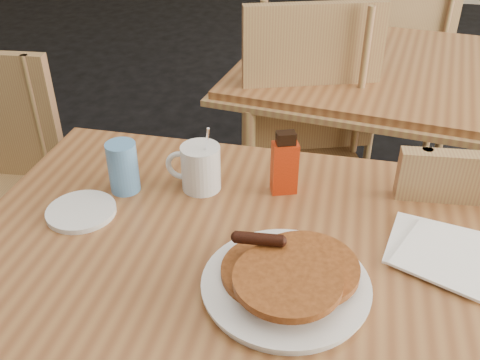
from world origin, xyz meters
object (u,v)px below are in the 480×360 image
(neighbor_table, at_px, (433,80))
(chair_main_far, at_px, (305,137))
(main_table, at_px, (265,269))
(chair_neighbor_far, at_px, (412,60))
(syrup_bottle, at_px, (285,165))
(pancake_plate, at_px, (287,279))
(chair_neighbor_near, at_px, (455,254))
(coffee_mug, at_px, (200,167))
(blue_tumbler, at_px, (123,167))

(neighbor_table, relative_size, chair_main_far, 1.49)
(main_table, relative_size, chair_neighbor_far, 1.47)
(syrup_bottle, bearing_deg, pancake_plate, -100.94)
(chair_main_far, bearing_deg, syrup_bottle, -109.17)
(pancake_plate, bearing_deg, chair_neighbor_near, 48.73)
(main_table, distance_m, chair_neighbor_far, 1.86)
(chair_neighbor_near, distance_m, coffee_mug, 0.72)
(pancake_plate, bearing_deg, syrup_bottle, 98.59)
(chair_neighbor_near, relative_size, coffee_mug, 5.15)
(neighbor_table, bearing_deg, chair_main_far, -142.58)
(chair_neighbor_far, relative_size, pancake_plate, 2.89)
(chair_neighbor_near, xyz_separation_m, coffee_mug, (-0.64, -0.16, 0.29))
(main_table, distance_m, syrup_bottle, 0.25)
(chair_main_far, bearing_deg, chair_neighbor_far, 49.29)
(pancake_plate, bearing_deg, neighbor_table, 72.33)
(main_table, height_order, coffee_mug, coffee_mug)
(pancake_plate, xyz_separation_m, coffee_mug, (-0.24, 0.29, 0.03))
(main_table, bearing_deg, syrup_bottle, 88.91)
(chair_neighbor_far, height_order, coffee_mug, coffee_mug)
(neighbor_table, bearing_deg, syrup_bottle, -116.11)
(blue_tumbler, bearing_deg, syrup_bottle, 10.52)
(chair_main_far, relative_size, coffee_mug, 5.99)
(pancake_plate, height_order, syrup_bottle, syrup_bottle)
(chair_neighbor_near, distance_m, syrup_bottle, 0.56)
(main_table, relative_size, blue_tumbler, 10.76)
(main_table, relative_size, chair_main_far, 1.28)
(syrup_bottle, bearing_deg, chair_neighbor_near, -2.24)
(chair_main_far, xyz_separation_m, chair_neighbor_near, (0.44, -0.40, -0.09))
(neighbor_table, relative_size, coffee_mug, 8.93)
(chair_neighbor_near, bearing_deg, syrup_bottle, -167.10)
(pancake_plate, bearing_deg, blue_tumbler, 148.57)
(pancake_plate, distance_m, blue_tumbler, 0.48)
(neighbor_table, xyz_separation_m, blue_tumbler, (-0.78, -0.93, 0.10))
(main_table, distance_m, chair_main_far, 0.77)
(syrup_bottle, bearing_deg, coffee_mug, 167.52)
(neighbor_table, bearing_deg, main_table, -111.44)
(blue_tumbler, bearing_deg, main_table, -24.05)
(syrup_bottle, bearing_deg, chair_main_far, 69.85)
(pancake_plate, distance_m, syrup_bottle, 0.32)
(main_table, xyz_separation_m, blue_tumbler, (-0.35, 0.16, 0.10))
(neighbor_table, height_order, chair_neighbor_near, chair_neighbor_near)
(chair_neighbor_far, bearing_deg, pancake_plate, -115.50)
(chair_neighbor_near, xyz_separation_m, blue_tumbler, (-0.80, -0.20, 0.29))
(main_table, xyz_separation_m, chair_main_far, (0.01, 0.77, -0.10))
(pancake_plate, bearing_deg, main_table, 119.92)
(main_table, bearing_deg, chair_main_far, 89.25)
(chair_neighbor_near, relative_size, blue_tumbler, 7.24)
(pancake_plate, relative_size, blue_tumbler, 2.54)
(neighbor_table, xyz_separation_m, chair_neighbor_near, (0.02, -0.72, -0.19))
(chair_neighbor_near, bearing_deg, coffee_mug, -170.09)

